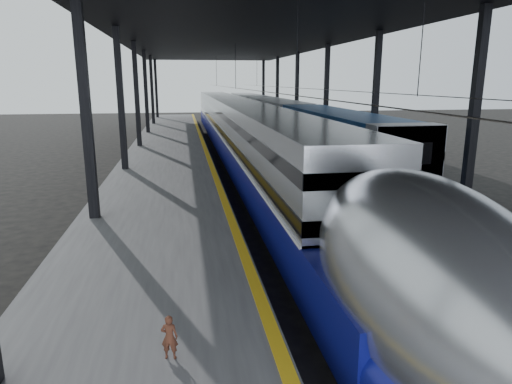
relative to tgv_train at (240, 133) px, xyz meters
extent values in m
plane|color=black|center=(-2.00, -22.55, -2.12)|extent=(160.00, 160.00, 0.00)
cube|color=#4C4C4F|center=(-5.50, -2.55, -1.62)|extent=(6.00, 80.00, 1.00)
cube|color=gold|center=(-2.70, -2.55, -1.12)|extent=(0.30, 80.00, 0.01)
cube|color=slate|center=(-0.72, -2.55, -2.04)|extent=(0.08, 80.00, 0.16)
cube|color=slate|center=(0.72, -2.55, -2.04)|extent=(0.08, 80.00, 0.16)
cube|color=slate|center=(4.28, -2.55, -2.04)|extent=(0.08, 80.00, 0.16)
cube|color=slate|center=(5.72, -2.55, -2.04)|extent=(0.08, 80.00, 0.16)
cube|color=black|center=(-7.80, -17.55, 2.38)|extent=(0.35, 0.35, 9.00)
cube|color=black|center=(7.60, -17.55, 2.38)|extent=(0.35, 0.35, 9.00)
cube|color=black|center=(-7.80, -7.55, 2.38)|extent=(0.35, 0.35, 9.00)
cube|color=black|center=(7.60, -7.55, 2.38)|extent=(0.35, 0.35, 9.00)
cube|color=black|center=(-7.80, 2.45, 2.38)|extent=(0.35, 0.35, 9.00)
cube|color=black|center=(7.60, 2.45, 2.38)|extent=(0.35, 0.35, 9.00)
cube|color=black|center=(-7.80, 12.45, 2.38)|extent=(0.35, 0.35, 9.00)
cube|color=black|center=(7.60, 12.45, 2.38)|extent=(0.35, 0.35, 9.00)
cube|color=black|center=(-7.80, 22.45, 2.38)|extent=(0.35, 0.35, 9.00)
cube|color=black|center=(7.60, 22.45, 2.38)|extent=(0.35, 0.35, 9.00)
cube|color=black|center=(-7.80, 32.45, 2.38)|extent=(0.35, 0.35, 9.00)
cube|color=black|center=(7.60, 32.45, 2.38)|extent=(0.35, 0.35, 9.00)
cube|color=black|center=(-0.10, -2.55, 7.13)|extent=(18.00, 75.00, 0.45)
cylinder|color=slate|center=(0.00, -2.55, 3.38)|extent=(0.03, 74.00, 0.03)
cylinder|color=slate|center=(5.00, -2.55, 3.38)|extent=(0.03, 74.00, 0.03)
cube|color=#A9ABB0|center=(0.00, 4.01, 0.30)|extent=(3.06, 57.00, 4.22)
cube|color=navy|center=(0.00, 2.51, -1.01)|extent=(3.15, 62.00, 1.64)
cube|color=silver|center=(0.00, 4.01, -0.17)|extent=(3.17, 57.00, 0.11)
cube|color=black|center=(0.00, 4.01, 1.52)|extent=(3.10, 57.00, 0.44)
cube|color=black|center=(0.00, 4.01, 0.30)|extent=(3.10, 57.00, 0.44)
ellipsoid|color=#A9ABB0|center=(0.00, -27.49, 0.15)|extent=(3.06, 8.40, 4.22)
ellipsoid|color=navy|center=(0.00, -27.49, -1.07)|extent=(3.15, 8.40, 1.79)
cube|color=black|center=(0.00, -27.49, -1.92)|extent=(2.32, 2.60, 0.40)
cube|color=black|center=(0.00, -5.49, -1.92)|extent=(2.32, 2.60, 0.40)
cube|color=navy|center=(5.00, -8.41, 0.06)|extent=(3.05, 18.00, 4.14)
cube|color=#999BA1|center=(5.00, -16.81, 0.06)|extent=(3.10, 1.20, 4.19)
cube|color=black|center=(5.00, -17.43, 0.98)|extent=(1.85, 0.06, 0.93)
cube|color=#B41F0D|center=(5.00, -17.43, -0.43)|extent=(1.31, 0.06, 0.60)
cube|color=#999BA1|center=(5.00, 10.59, 0.06)|extent=(3.05, 18.00, 4.14)
cube|color=#999BA1|center=(5.00, 29.59, 0.06)|extent=(3.05, 18.00, 4.14)
cube|color=black|center=(5.00, -14.41, -1.94)|extent=(2.40, 2.40, 0.36)
cube|color=black|center=(5.00, 7.59, -1.94)|extent=(2.40, 2.40, 0.36)
imported|color=#4A2618|center=(-4.77, -27.25, -0.69)|extent=(0.35, 0.26, 0.87)
camera|label=1|loc=(-4.39, -34.98, 3.93)|focal=32.00mm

